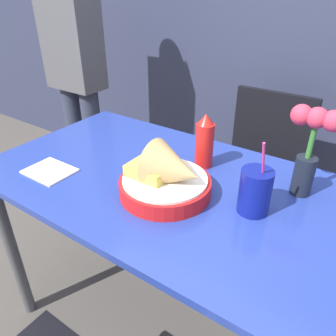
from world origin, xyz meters
TOP-DOWN VIEW (x-y plane):
  - ground_plane at (0.00, 0.00)m, footprint 12.00×12.00m
  - dining_table at (0.00, 0.00)m, footprint 1.26×0.72m
  - chair_far_window at (0.10, 0.71)m, footprint 0.40×0.40m
  - food_basket at (0.06, -0.07)m, footprint 0.28×0.28m
  - ketchup_bottle at (0.06, 0.15)m, footprint 0.06×0.06m
  - drink_cup at (0.30, 0.00)m, footprint 0.09×0.09m
  - flower_vase at (0.39, 0.17)m, footprint 0.14×0.06m
  - napkin at (-0.36, -0.19)m, footprint 0.16×0.13m
  - person_standing at (-0.97, 0.49)m, footprint 0.32×0.18m

SIDE VIEW (x-z plane):
  - ground_plane at x=0.00m, z-range 0.00..0.00m
  - chair_far_window at x=0.10m, z-range 0.08..0.96m
  - dining_table at x=0.00m, z-range 0.27..1.04m
  - napkin at x=-0.36m, z-range 0.76..0.77m
  - food_basket at x=0.06m, z-range 0.74..0.91m
  - drink_cup at x=0.30m, z-range 0.71..0.94m
  - ketchup_bottle at x=0.06m, z-range 0.76..0.95m
  - flower_vase at x=0.39m, z-range 0.80..1.07m
  - person_standing at x=-0.97m, z-range 0.13..1.77m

